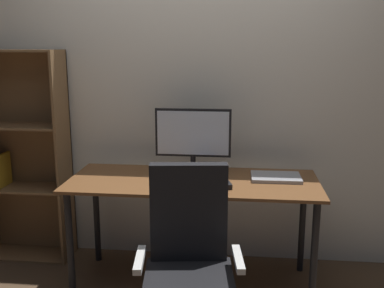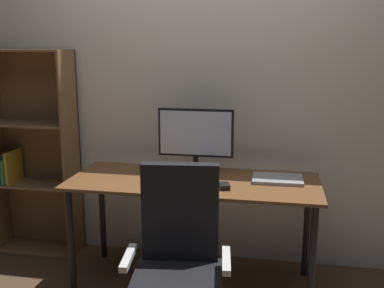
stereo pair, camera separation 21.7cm
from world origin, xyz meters
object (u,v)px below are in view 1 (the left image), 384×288
at_px(mouse, 226,185).
at_px(bookshelf, 22,158).
at_px(monitor, 193,136).
at_px(office_chair, 189,276).
at_px(coffee_mug, 205,171).
at_px(laptop, 276,177).
at_px(keyboard, 188,186).
at_px(desk, 193,193).

distance_m(mouse, bookshelf, 1.61).
height_order(mouse, bookshelf, bookshelf).
bearing_deg(monitor, office_chair, -85.22).
relative_size(office_chair, bookshelf, 0.65).
bearing_deg(coffee_mug, mouse, -49.73).
height_order(mouse, coffee_mug, coffee_mug).
bearing_deg(laptop, keyboard, -156.79).
bearing_deg(laptop, bookshelf, 171.82).
xyz_separation_m(mouse, bookshelf, (-1.54, 0.47, 0.01)).
height_order(laptop, bookshelf, bookshelf).
distance_m(desk, mouse, 0.28).
xyz_separation_m(monitor, mouse, (0.24, -0.33, -0.23)).
bearing_deg(coffee_mug, laptop, 6.70).
bearing_deg(keyboard, office_chair, -80.19).
bearing_deg(office_chair, keyboard, 90.13).
bearing_deg(monitor, desk, -83.76).
distance_m(mouse, laptop, 0.39).
height_order(keyboard, mouse, mouse).
distance_m(desk, laptop, 0.55).
xyz_separation_m(mouse, office_chair, (-0.16, -0.59, -0.30)).
height_order(coffee_mug, bookshelf, bookshelf).
xyz_separation_m(monitor, coffee_mug, (0.09, -0.16, -0.20)).
xyz_separation_m(desk, monitor, (-0.02, 0.18, 0.34)).
relative_size(keyboard, coffee_mug, 2.85).
height_order(desk, laptop, laptop).
height_order(desk, mouse, mouse).
bearing_deg(mouse, laptop, 20.62).
bearing_deg(mouse, desk, 131.99).
bearing_deg(laptop, desk, -172.17).
height_order(monitor, coffee_mug, monitor).
bearing_deg(desk, monitor, 96.24).
distance_m(monitor, keyboard, 0.42).
relative_size(desk, bookshelf, 1.04).
relative_size(laptop, office_chair, 0.32).
distance_m(coffee_mug, office_chair, 0.83).
bearing_deg(bookshelf, monitor, -6.06).
distance_m(monitor, bookshelf, 1.33).
bearing_deg(office_chair, monitor, 87.87).
height_order(keyboard, office_chair, office_chair).
height_order(keyboard, laptop, laptop).
xyz_separation_m(monitor, bookshelf, (-1.31, 0.14, -0.22)).
bearing_deg(coffee_mug, bookshelf, 168.06).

